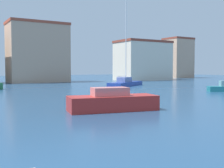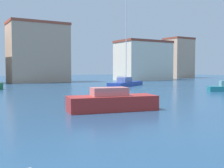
% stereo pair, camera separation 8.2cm
% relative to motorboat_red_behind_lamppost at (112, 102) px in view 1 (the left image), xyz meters
% --- Properties ---
extents(water, '(160.00, 160.00, 0.00)m').
position_rel_motorboat_red_behind_lamppost_xyz_m(water, '(4.57, 10.01, -0.56)').
color(water, navy).
rests_on(water, ground).
extents(motorboat_red_behind_lamppost, '(5.93, 3.08, 1.48)m').
position_rel_motorboat_red_behind_lamppost_xyz_m(motorboat_red_behind_lamppost, '(0.00, 0.00, 0.00)').
color(motorboat_red_behind_lamppost, '#B22823').
rests_on(motorboat_red_behind_lamppost, water).
extents(sailboat_blue_near_pier, '(8.32, 6.39, 13.11)m').
position_rel_motorboat_red_behind_lamppost_xyz_m(sailboat_blue_near_pier, '(14.40, 20.00, -0.04)').
color(sailboat_blue_near_pier, '#233D93').
rests_on(sailboat_blue_near_pier, water).
extents(harbor_office, '(11.10, 6.47, 11.38)m').
position_rel_motorboat_red_behind_lamppost_xyz_m(harbor_office, '(6.32, 38.12, 5.14)').
color(harbor_office, tan).
rests_on(harbor_office, ground).
extents(yacht_club, '(11.75, 7.38, 8.82)m').
position_rel_motorboat_red_behind_lamppost_xyz_m(yacht_club, '(29.32, 35.35, 3.85)').
color(yacht_club, beige).
rests_on(yacht_club, ground).
extents(warehouse_block, '(6.81, 6.15, 11.03)m').
position_rel_motorboat_red_behind_lamppost_xyz_m(warehouse_block, '(46.54, 41.97, 4.96)').
color(warehouse_block, tan).
rests_on(warehouse_block, ground).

